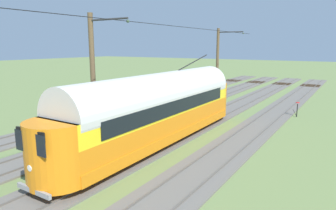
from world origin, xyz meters
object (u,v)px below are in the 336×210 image
catenary_pole_mid_near (94,81)px  catenary_pole_foreground (218,65)px  vintage_streetcar (159,107)px  switch_stand (297,109)px  spare_tie_stack (108,103)px

catenary_pole_mid_near → catenary_pole_foreground: bearing=-90.0°
vintage_streetcar → catenary_pole_foreground: (2.52, -14.59, 1.71)m
vintage_streetcar → catenary_pole_foreground: bearing=-80.2°
catenary_pole_foreground → catenary_pole_mid_near: 17.32m
switch_stand → spare_tie_stack: switch_stand is taller
catenary_pole_foreground → catenary_pole_mid_near: (0.00, 17.32, 0.00)m
switch_stand → spare_tie_stack: bearing=16.7°
vintage_streetcar → switch_stand: bearing=-115.8°
catenary_pole_mid_near → switch_stand: size_ratio=6.16×
catenary_pole_mid_near → switch_stand: 17.23m
vintage_streetcar → catenary_pole_mid_near: 4.09m
vintage_streetcar → catenary_pole_foreground: catenary_pole_foreground is taller
catenary_pole_foreground → switch_stand: size_ratio=6.16×
catenary_pole_foreground → switch_stand: bearing=162.7°
catenary_pole_mid_near → spare_tie_stack: (8.38, -9.73, -3.70)m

